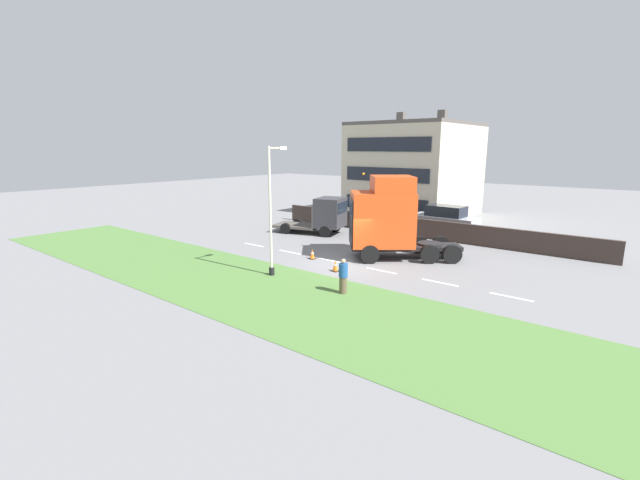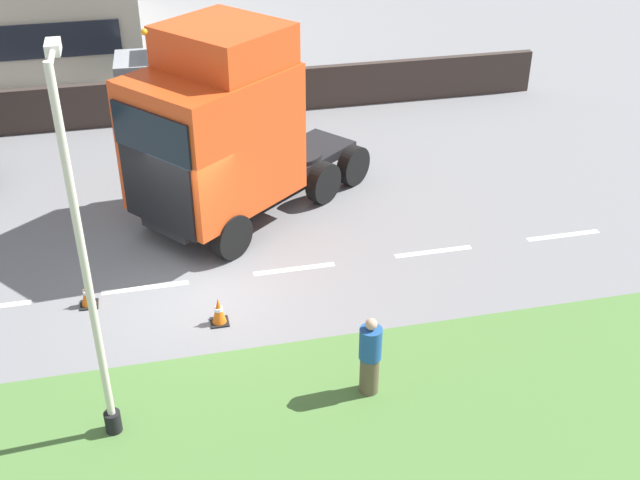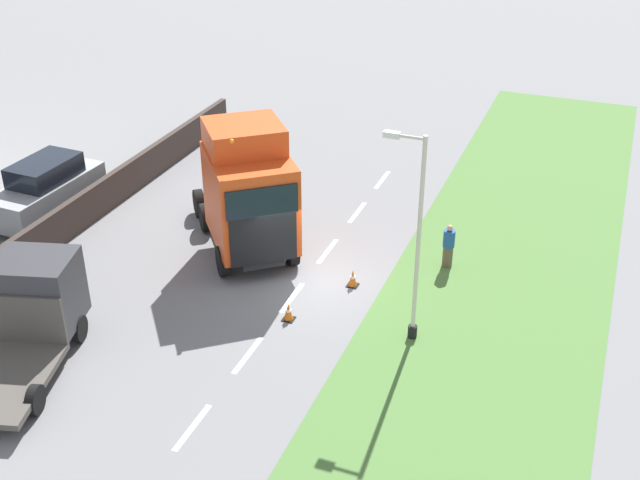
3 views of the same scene
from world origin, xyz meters
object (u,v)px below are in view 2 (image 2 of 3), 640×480
object	(u,v)px
lorry_cab	(221,131)
traffic_cone_trailing	(219,311)
traffic_cone_lead	(87,294)
parked_car	(191,66)
lamp_post	(88,277)
pedestrian	(370,357)

from	to	relation	value
lorry_cab	traffic_cone_trailing	xyz separation A→B (m)	(-3.96, 0.66, -2.07)
lorry_cab	traffic_cone_lead	size ratio (longest dim) A/B	10.86
lorry_cab	parked_car	bearing A→B (deg)	-38.59
lamp_post	traffic_cone_lead	bearing A→B (deg)	7.40
lorry_cab	parked_car	size ratio (longest dim) A/B	1.31
lamp_post	parked_car	bearing A→B (deg)	-10.24
pedestrian	lorry_cab	bearing A→B (deg)	14.39
lorry_cab	lamp_post	bearing A→B (deg)	118.40
parked_car	lamp_post	xyz separation A→B (m)	(-14.83, 2.68, 1.95)
lamp_post	traffic_cone_trailing	distance (m)	4.20
lorry_cab	pedestrian	world-z (taller)	lorry_cab
parked_car	lamp_post	bearing A→B (deg)	172.25
traffic_cone_trailing	traffic_cone_lead	bearing A→B (deg)	64.93
traffic_cone_lead	traffic_cone_trailing	world-z (taller)	same
lorry_cab	pedestrian	size ratio (longest dim) A/B	4.02
lorry_cab	traffic_cone_trailing	size ratio (longest dim) A/B	10.86
pedestrian	traffic_cone_trailing	bearing A→B (deg)	42.26
parked_car	lorry_cab	bearing A→B (deg)	-177.35
parked_car	pedestrian	xyz separation A→B (m)	(-14.94, -1.70, -0.29)
traffic_cone_lead	pedestrian	bearing A→B (deg)	-127.65
traffic_cone_lead	traffic_cone_trailing	xyz separation A→B (m)	(-1.18, -2.52, 0.00)
lamp_post	traffic_cone_lead	world-z (taller)	lamp_post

